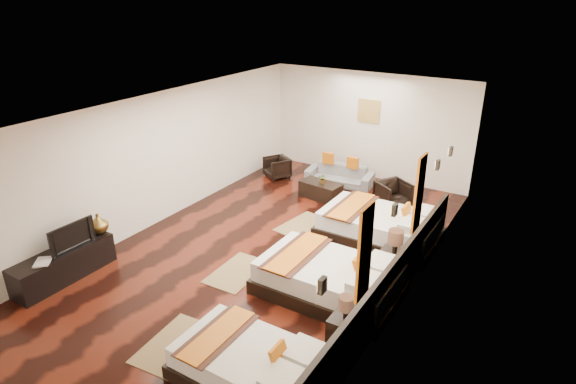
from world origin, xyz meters
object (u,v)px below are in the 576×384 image
Objects in this scene: nightstand_b at (393,263)px; book at (35,263)px; nightstand_a at (345,328)px; bed_near at (251,364)px; tv_console at (64,265)px; sofa at (340,175)px; coffee_table at (321,190)px; tv at (69,235)px; armchair_left at (277,167)px; armchair_right at (393,194)px; figurine at (98,223)px; bed_far at (380,226)px; bed_mid at (330,278)px; table_plant at (323,179)px.

nightstand_b reaches higher than book.
bed_near is at bearing -121.02° from nightstand_a.
tv_console is 6.90m from sofa.
tv is at bearing -111.80° from coffee_table.
armchair_right is (3.34, -0.19, 0.03)m from armchair_left.
sofa is (-2.02, 6.77, -0.00)m from bed_near.
figurine is at bearing -114.91° from coffee_table.
book is 6.61m from armchair_left.
tv_console is at bearing -115.63° from sofa.
nightstand_a is 2.45× the size of book.
bed_near is at bearing -94.35° from tv.
nightstand_a is 0.97× the size of tv.
bed_far is 6.27× the size of figurine.
sofa is (2.18, 6.54, -0.02)m from tv_console.
bed_mid reaches higher than armchair_right.
armchair_right is 0.69× the size of coffee_table.
nightstand_a is 1.95m from nightstand_b.
figurine is (-4.20, -1.22, 0.43)m from bed_mid.
book is at bearing -131.54° from bed_far.
sofa is 1.80m from armchair_right.
nightstand_b is (0.75, -1.29, 0.04)m from bed_far.
bed_far is at bearing 45.40° from tv_console.
tv is 6.74m from sofa.
nightstand_b is at bearing 90.00° from nightstand_a.
tv_console is 1.04× the size of sofa.
nightstand_b reaches higher than figurine.
bed_far is 1.69m from armchair_right.
nightstand_a is (0.75, -1.00, -0.02)m from bed_mid.
bed_far is 3.32m from nightstand_a.
bed_mid is 6.24× the size of figurine.
figurine is 5.19m from table_plant.
coffee_table is at bearing 137.59° from armchair_right.
bed_mid is at bearing -59.78° from coffee_table.
tv_console is 7.56× the size of table_plant.
coffee_table is at bearing 65.09° from figurine.
armchair_right is at bearing -27.85° from sofa.
tv reaches higher than armchair_right.
bed_near reaches higher than coffee_table.
table_plant is at bearing 108.99° from bed_near.
nightstand_b is 3.75m from coffee_table.
bed_far is 1.49m from nightstand_b.
table_plant reaches higher than book.
book is (-4.20, -4.74, 0.26)m from bed_far.
tv_console is 5.37× the size of book.
armchair_right is (-0.34, 1.65, 0.01)m from bed_far.
nightstand_a is at bearing -58.24° from coffee_table.
bed_near is 0.84× the size of bed_mid.
armchair_right is 1.73m from coffee_table.
nightstand_a is at bearing -53.30° from bed_mid.
tv reaches higher than armchair_left.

